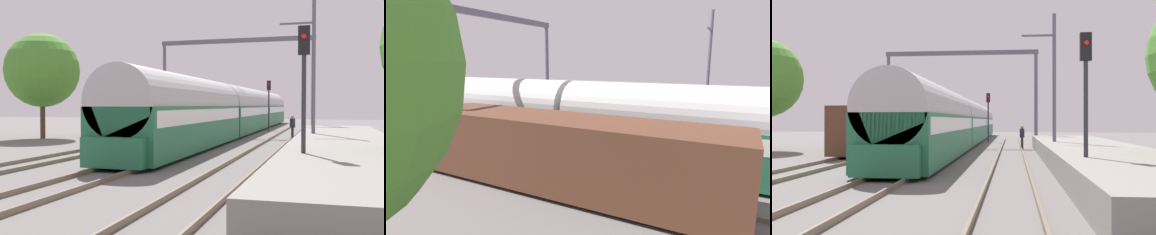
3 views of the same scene
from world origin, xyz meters
TOP-DOWN VIEW (x-y plane):
  - ground at (0.00, 0.00)m, footprint 120.00×120.00m
  - track_far_west at (-4.17, 0.00)m, footprint 1.52×60.00m
  - track_west at (0.00, 0.00)m, footprint 1.52×60.00m
  - track_east at (4.17, 0.00)m, footprint 1.52×60.00m
  - platform at (7.99, 2.00)m, footprint 4.40×28.00m
  - passenger_train at (0.00, 20.10)m, footprint 2.93×49.20m
  - freight_car at (-4.17, 9.90)m, footprint 2.80×13.00m
  - person_crossing at (4.95, 13.09)m, footprint 0.35×0.45m
  - railway_signal_near at (6.61, -4.49)m, footprint 0.36×0.30m
  - railway_signal_far at (1.92, 24.10)m, footprint 0.36×0.30m
  - catenary_gantry at (0.00, 17.64)m, footprint 12.74×0.28m
  - catenary_pole_east_mid at (6.52, 5.97)m, footprint 1.90×0.20m

SIDE VIEW (x-z plane):
  - ground at x=0.00m, z-range 0.00..0.00m
  - track_far_west at x=-4.17m, z-range 0.00..0.16m
  - track_west at x=0.00m, z-range 0.00..0.16m
  - track_east at x=4.17m, z-range 0.00..0.16m
  - platform at x=7.99m, z-range 0.00..0.90m
  - person_crossing at x=4.95m, z-range 0.16..1.89m
  - freight_car at x=-4.17m, z-range 0.12..2.82m
  - passenger_train at x=0.00m, z-range 0.06..3.88m
  - railway_signal_far at x=1.92m, z-range 0.68..5.41m
  - railway_signal_near at x=6.61m, z-range 0.70..5.58m
  - catenary_pole_east_mid at x=6.52m, z-range 0.15..8.15m
  - catenary_gantry at x=0.00m, z-range 1.72..9.58m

